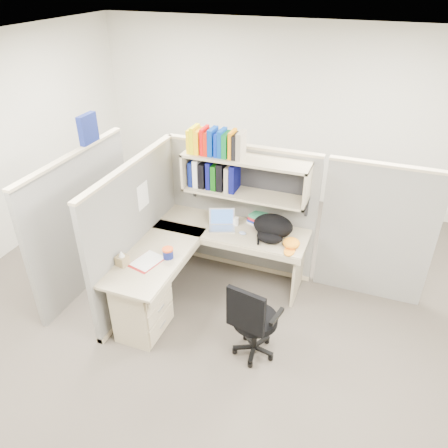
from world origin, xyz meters
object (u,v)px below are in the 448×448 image
at_px(laptop, 222,221).
at_px(task_chair, 253,331).
at_px(desk, 168,285).
at_px(snack_canister, 168,253).
at_px(backpack, 272,228).

height_order(laptop, task_chair, laptop).
xyz_separation_m(desk, laptop, (0.30, 0.82, 0.40)).
xyz_separation_m(laptop, snack_canister, (-0.31, -0.73, -0.05)).
relative_size(snack_canister, task_chair, 0.13).
bearing_deg(snack_canister, backpack, 39.01).
distance_m(snack_canister, task_chair, 1.16).
bearing_deg(backpack, snack_canister, -139.75).
bearing_deg(task_chair, laptop, 124.49).
xyz_separation_m(snack_canister, task_chair, (1.02, -0.30, -0.47)).
bearing_deg(task_chair, backpack, 96.91).
relative_size(laptop, task_chair, 0.32).
bearing_deg(laptop, snack_canister, -134.32).
distance_m(backpack, snack_canister, 1.16).
height_order(desk, snack_canister, snack_canister).
height_order(snack_canister, task_chair, task_chair).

